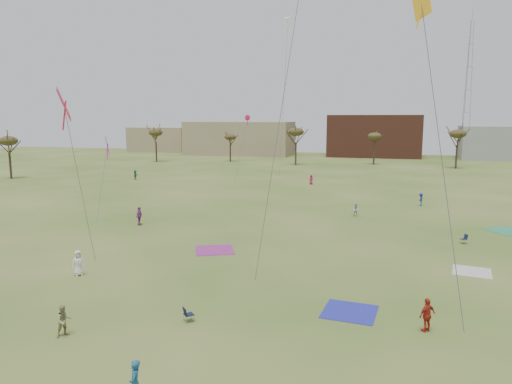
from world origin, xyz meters
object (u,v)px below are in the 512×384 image
(flyer_near_left, at_px, (78,263))
(spectator_fore_a, at_px, (427,315))
(camp_chair_center, at_px, (189,317))
(radio_tower, at_px, (467,89))
(flyer_near_right, at_px, (135,383))
(camp_chair_right, at_px, (464,241))

(flyer_near_left, xyz_separation_m, spectator_fore_a, (23.63, -2.63, -0.00))
(camp_chair_center, height_order, radio_tower, radio_tower)
(camp_chair_center, xyz_separation_m, radio_tower, (30.36, 125.42, 18.95))
(flyer_near_right, distance_m, spectator_fore_a, 15.39)
(camp_chair_center, xyz_separation_m, camp_chair_right, (17.15, 22.20, 0.00))
(spectator_fore_a, bearing_deg, camp_chair_center, -33.77)
(camp_chair_right, bearing_deg, radio_tower, 146.66)
(flyer_near_left, xyz_separation_m, camp_chair_right, (28.04, 17.17, -0.67))
(spectator_fore_a, distance_m, radio_tower, 125.62)
(spectator_fore_a, relative_size, radio_tower, 0.05)
(radio_tower, bearing_deg, camp_chair_center, -103.61)
(camp_chair_right, distance_m, radio_tower, 105.78)
(spectator_fore_a, height_order, radio_tower, radio_tower)
(flyer_near_right, distance_m, radio_tower, 137.59)
(flyer_near_right, relative_size, camp_chair_center, 2.20)
(flyer_near_left, height_order, radio_tower, radio_tower)
(flyer_near_right, bearing_deg, radio_tower, 146.63)
(camp_chair_right, xyz_separation_m, radio_tower, (13.20, 103.23, 18.95))
(radio_tower, bearing_deg, flyer_near_right, -102.34)
(radio_tower, bearing_deg, camp_chair_right, -97.29)
(flyer_near_left, xyz_separation_m, flyer_near_right, (12.10, -12.82, 0.03))
(flyer_near_left, distance_m, flyer_near_right, 17.63)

